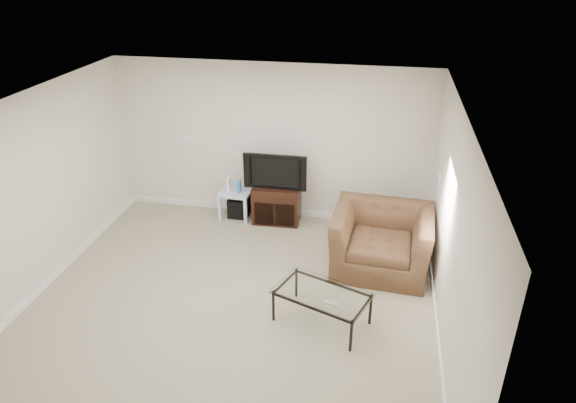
% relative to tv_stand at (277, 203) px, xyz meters
% --- Properties ---
extents(floor, '(5.00, 5.00, 0.00)m').
position_rel_tv_stand_xyz_m(floor, '(-0.11, -2.28, -0.31)').
color(floor, tan).
rests_on(floor, ground).
extents(ceiling, '(5.00, 5.00, 0.00)m').
position_rel_tv_stand_xyz_m(ceiling, '(-0.11, -2.28, 2.19)').
color(ceiling, white).
rests_on(ceiling, ground).
extents(wall_back, '(5.00, 0.02, 2.50)m').
position_rel_tv_stand_xyz_m(wall_back, '(-0.11, 0.22, 0.94)').
color(wall_back, silver).
rests_on(wall_back, ground).
extents(wall_left, '(0.02, 5.00, 2.50)m').
position_rel_tv_stand_xyz_m(wall_left, '(-2.61, -2.28, 0.94)').
color(wall_left, silver).
rests_on(wall_left, ground).
extents(wall_right, '(0.02, 5.00, 2.50)m').
position_rel_tv_stand_xyz_m(wall_right, '(2.39, -2.28, 0.94)').
color(wall_right, silver).
rests_on(wall_right, ground).
extents(plate_back, '(0.12, 0.02, 0.12)m').
position_rel_tv_stand_xyz_m(plate_back, '(-1.51, 0.21, 0.94)').
color(plate_back, white).
rests_on(plate_back, wall_back).
extents(plate_right_switch, '(0.02, 0.09, 0.13)m').
position_rel_tv_stand_xyz_m(plate_right_switch, '(2.37, -0.68, 0.94)').
color(plate_right_switch, white).
rests_on(plate_right_switch, wall_right).
extents(plate_right_outlet, '(0.02, 0.08, 0.12)m').
position_rel_tv_stand_xyz_m(plate_right_outlet, '(2.37, -0.98, -0.01)').
color(plate_right_outlet, white).
rests_on(plate_right_outlet, wall_right).
extents(tv_stand, '(0.76, 0.54, 0.62)m').
position_rel_tv_stand_xyz_m(tv_stand, '(0.00, 0.00, 0.00)').
color(tv_stand, black).
rests_on(tv_stand, floor).
extents(dvd_player, '(0.42, 0.30, 0.06)m').
position_rel_tv_stand_xyz_m(dvd_player, '(0.00, -0.04, 0.21)').
color(dvd_player, black).
rests_on(dvd_player, tv_stand).
extents(television, '(0.92, 0.19, 0.57)m').
position_rel_tv_stand_xyz_m(television, '(0.00, -0.03, 0.59)').
color(television, black).
rests_on(television, tv_stand).
extents(side_table, '(0.51, 0.51, 0.47)m').
position_rel_tv_stand_xyz_m(side_table, '(-0.67, 0.00, -0.08)').
color(side_table, '#AAC4D0').
rests_on(side_table, floor).
extents(subwoofer, '(0.32, 0.32, 0.32)m').
position_rel_tv_stand_xyz_m(subwoofer, '(-0.64, 0.02, -0.14)').
color(subwoofer, black).
rests_on(subwoofer, floor).
extents(game_console, '(0.06, 0.16, 0.21)m').
position_rel_tv_stand_xyz_m(game_console, '(-0.79, -0.01, 0.26)').
color(game_console, white).
rests_on(game_console, side_table).
extents(game_case, '(0.06, 0.14, 0.18)m').
position_rel_tv_stand_xyz_m(game_case, '(-0.62, -0.02, 0.25)').
color(game_case, '#337FCC').
rests_on(game_case, side_table).
extents(recliner, '(1.36, 0.93, 1.15)m').
position_rel_tv_stand_xyz_m(recliner, '(1.68, -1.08, 0.26)').
color(recliner, '#4A2C1F').
rests_on(recliner, floor).
extents(coffee_table, '(1.23, 0.95, 0.42)m').
position_rel_tv_stand_xyz_m(coffee_table, '(1.04, -2.39, -0.10)').
color(coffee_table, black).
rests_on(coffee_table, floor).
extents(remote, '(0.18, 0.08, 0.02)m').
position_rel_tv_stand_xyz_m(remote, '(1.17, -2.58, 0.13)').
color(remote, '#B2B2B7').
rests_on(remote, coffee_table).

